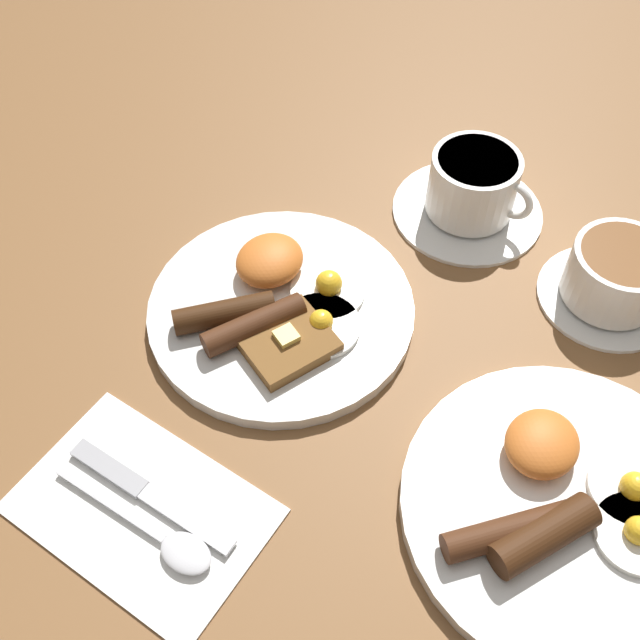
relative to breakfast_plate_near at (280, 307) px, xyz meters
name	(u,v)px	position (x,y,z in m)	size (l,w,h in m)	color
ground_plane	(281,315)	(0.00, 0.00, -0.01)	(3.00, 3.00, 0.00)	brown
breakfast_plate_near	(280,307)	(0.00, 0.00, 0.00)	(0.27, 0.27, 0.05)	white
breakfast_plate_far	(564,506)	(0.03, 0.32, 0.00)	(0.28, 0.28, 0.05)	white
teacup_near	(472,191)	(-0.24, 0.08, 0.02)	(0.17, 0.17, 0.08)	white
teacup_far	(616,278)	(-0.21, 0.26, 0.02)	(0.14, 0.14, 0.07)	white
napkin	(142,509)	(0.23, 0.03, -0.01)	(0.14, 0.21, 0.01)	white
knife	(142,490)	(0.22, 0.02, -0.01)	(0.02, 0.17, 0.01)	silver
spoon	(169,542)	(0.24, 0.07, 0.00)	(0.03, 0.16, 0.01)	silver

